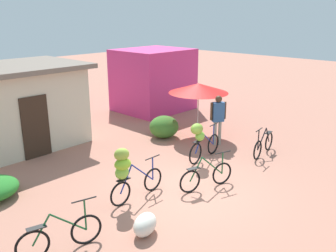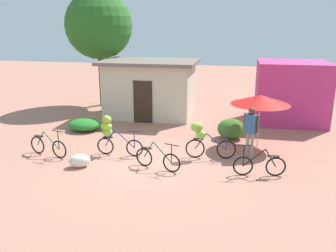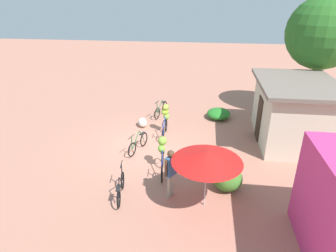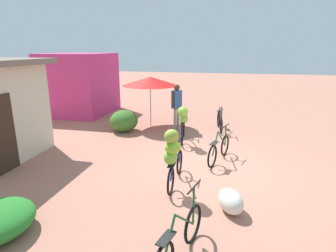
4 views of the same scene
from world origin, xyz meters
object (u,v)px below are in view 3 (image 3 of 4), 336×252
tree_behind_building (323,33)px  bicycle_leftmost (161,110)px  bicycle_rightmost (121,188)px  market_umbrella (207,157)px  building_low (294,112)px  bicycle_by_shop (162,152)px  person_vendor (171,169)px  bicycle_near_pile (165,117)px  produce_sack (142,122)px  bicycle_center_loaded (138,144)px

tree_behind_building → bicycle_leftmost: 9.18m
tree_behind_building → bicycle_rightmost: size_ratio=3.91×
tree_behind_building → market_umbrella: bearing=-33.3°
building_low → bicycle_by_shop: bearing=-59.4°
market_umbrella → person_vendor: market_umbrella is taller
bicycle_rightmost → tree_behind_building: bearing=135.2°
market_umbrella → bicycle_near_pile: market_umbrella is taller
building_low → bicycle_rightmost: size_ratio=2.92×
bicycle_near_pile → produce_sack: size_ratio=2.45×
bicycle_leftmost → bicycle_center_loaded: 4.11m
building_low → market_umbrella: 6.50m
bicycle_near_pile → produce_sack: (-0.63, -1.29, -0.63)m
market_umbrella → bicycle_near_pile: (-5.19, -1.99, -0.97)m
building_low → bicycle_center_loaded: (1.95, -6.80, -1.08)m
bicycle_leftmost → bicycle_rightmost: 7.29m
tree_behind_building → bicycle_leftmost: bearing=-81.8°
bicycle_center_loaded → bicycle_near_pile: bearing=154.0°
tree_behind_building → bicycle_center_loaded: size_ratio=3.96×
bicycle_by_shop → person_vendor: size_ratio=0.99×
produce_sack → market_umbrella: bearing=29.4°
bicycle_leftmost → bicycle_center_loaded: size_ratio=1.03×
bicycle_rightmost → bicycle_center_loaded: bearing=-177.9°
bicycle_by_shop → bicycle_rightmost: (1.86, -1.14, -0.42)m
bicycle_rightmost → building_low: bearing=127.6°
bicycle_leftmost → bicycle_by_shop: 5.50m
tree_behind_building → bicycle_rightmost: (8.46, -8.41, -4.10)m
bicycle_rightmost → produce_sack: (-5.74, -0.46, -0.13)m
market_umbrella → bicycle_center_loaded: size_ratio=1.38×
market_umbrella → bicycle_center_loaded: bearing=-138.1°
building_low → bicycle_center_loaded: bearing=-74.0°
market_umbrella → person_vendor: 1.40m
bicycle_near_pile → bicycle_rightmost: bicycle_near_pile is taller
bicycle_leftmost → person_vendor: (7.02, 1.39, 0.74)m
tree_behind_building → person_vendor: 11.13m
building_low → bicycle_leftmost: building_low is taller
bicycle_rightmost → person_vendor: 1.84m
person_vendor → produce_sack: bearing=-158.8°
bicycle_rightmost → market_umbrella: bearing=88.6°
bicycle_rightmost → bicycle_near_pile: bearing=170.9°
bicycle_center_loaded → person_vendor: person_vendor is taller
bicycle_leftmost → tree_behind_building: bearing=98.2°
market_umbrella → person_vendor: bearing=-105.9°
bicycle_leftmost → bicycle_by_shop: (5.42, 0.87, 0.41)m
bicycle_leftmost → produce_sack: (1.54, -0.74, -0.14)m
tree_behind_building → bicycle_near_pile: bearing=-66.2°
bicycle_center_loaded → tree_behind_building: bearing=121.7°
bicycle_center_loaded → bicycle_rightmost: bearing=2.1°
bicycle_leftmost → bicycle_rightmost: (7.28, -0.27, -0.01)m
bicycle_near_pile → bicycle_rightmost: (5.12, -0.82, -0.51)m
bicycle_near_pile → person_vendor: (4.86, 0.84, 0.24)m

